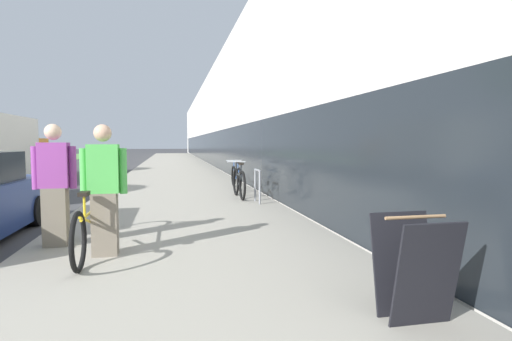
% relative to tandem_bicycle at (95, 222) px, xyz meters
% --- Properties ---
extents(sidewalk_slab, '(4.75, 70.00, 0.14)m').
position_rel_tandem_bicycle_xyz_m(sidewalk_slab, '(1.33, 18.26, -0.46)').
color(sidewalk_slab, gray).
rests_on(sidewalk_slab, ground).
extents(storefront_facade, '(10.01, 70.00, 6.58)m').
position_rel_tandem_bicycle_xyz_m(storefront_facade, '(8.75, 26.26, 2.75)').
color(storefront_facade, silver).
rests_on(storefront_facade, ground).
extents(tandem_bicycle, '(0.52, 2.87, 0.91)m').
position_rel_tandem_bicycle_xyz_m(tandem_bicycle, '(0.00, 0.00, 0.00)').
color(tandem_bicycle, black).
rests_on(tandem_bicycle, sidewalk_slab).
extents(person_rider, '(0.59, 0.23, 1.75)m').
position_rel_tandem_bicycle_xyz_m(person_rider, '(0.19, -0.37, 0.49)').
color(person_rider, '#756B5B').
rests_on(person_rider, sidewalk_slab).
extents(person_bystander, '(0.60, 0.24, 1.78)m').
position_rel_tandem_bicycle_xyz_m(person_bystander, '(-0.59, 0.29, 0.51)').
color(person_bystander, '#756B5B').
rests_on(person_bystander, sidewalk_slab).
extents(bike_rack_hoop, '(0.05, 0.60, 0.84)m').
position_rel_tandem_bicycle_xyz_m(bike_rack_hoop, '(3.19, 3.82, 0.13)').
color(bike_rack_hoop, gray).
rests_on(bike_rack_hoop, sidewalk_slab).
extents(cruiser_bike_nearest, '(0.52, 1.84, 0.99)m').
position_rel_tandem_bicycle_xyz_m(cruiser_bike_nearest, '(2.88, 4.80, 0.02)').
color(cruiser_bike_nearest, black).
rests_on(cruiser_bike_nearest, sidewalk_slab).
extents(cruiser_bike_middle, '(0.52, 1.87, 0.92)m').
position_rel_tandem_bicycle_xyz_m(cruiser_bike_middle, '(3.17, 7.02, 0.00)').
color(cruiser_bike_middle, black).
rests_on(cruiser_bike_middle, sidewalk_slab).
extents(sandwich_board_sign, '(0.56, 0.56, 0.90)m').
position_rel_tandem_bicycle_xyz_m(sandwich_board_sign, '(3.07, -2.99, 0.06)').
color(sandwich_board_sign, black).
rests_on(sandwich_board_sign, sidewalk_slab).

